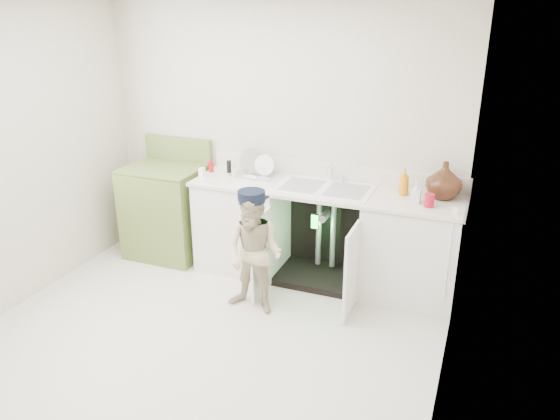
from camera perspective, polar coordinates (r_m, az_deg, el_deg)
The scene contains 5 objects.
ground at distance 4.45m, azimuth -7.42°, elevation -12.75°, with size 3.50×3.50×0.00m, color beige.
room_shell at distance 3.89m, azimuth -8.28°, elevation 2.70°, with size 6.00×5.50×1.26m.
counter_run at distance 5.01m, azimuth 4.82°, elevation -2.41°, with size 2.44×1.02×1.21m.
avocado_stove at distance 5.64m, azimuth -11.67°, elevation 0.08°, with size 0.75×0.65×1.16m.
repair_worker at distance 4.48m, azimuth -2.70°, elevation -4.49°, with size 0.70×0.61×1.06m.
Camera 1 is at (1.86, -3.19, 2.48)m, focal length 35.00 mm.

